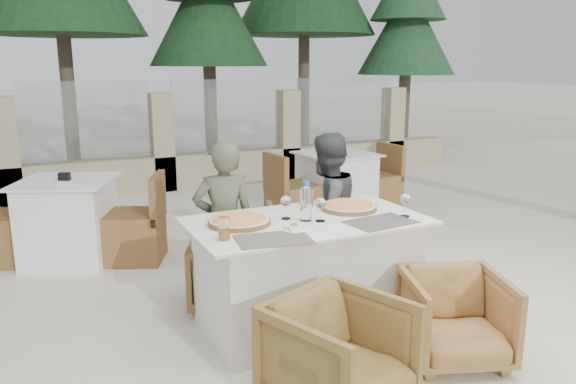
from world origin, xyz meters
name	(u,v)px	position (x,y,z in m)	size (l,w,h in m)	color
ground	(323,325)	(0.00, 0.00, 0.00)	(80.00, 80.00, 0.00)	beige
sand_patch	(90,127)	(0.00, 14.00, 0.01)	(30.00, 16.00, 0.01)	beige
perimeter_wall_far	(162,135)	(0.00, 4.80, 0.80)	(10.00, 0.34, 1.60)	tan
pine_centre	(208,25)	(1.50, 7.20, 2.50)	(2.20, 2.20, 5.00)	#1C421E
pine_far_right	(407,41)	(5.50, 6.50, 2.25)	(1.98, 1.98, 4.50)	#24502C
dining_table	(306,273)	(-0.10, 0.06, 0.39)	(1.60, 0.90, 0.77)	silver
placemat_near_left	(273,239)	(-0.49, -0.24, 0.77)	(0.45, 0.30, 0.00)	#5E5951
placemat_near_right	(380,222)	(0.31, -0.21, 0.77)	(0.45, 0.30, 0.00)	#554F49
pizza_left	(239,220)	(-0.56, 0.15, 0.80)	(0.41, 0.41, 0.05)	#F85D21
pizza_right	(349,206)	(0.29, 0.17, 0.80)	(0.40, 0.40, 0.05)	#D44F1C
water_bottle	(306,201)	(-0.12, 0.05, 0.91)	(0.08, 0.08, 0.27)	#ABCCE2
wine_glass_centre	(286,206)	(-0.23, 0.14, 0.86)	(0.08, 0.08, 0.18)	white
wine_glass_near	(320,208)	(-0.04, -0.02, 0.86)	(0.08, 0.08, 0.18)	white
wine_glass_corner	(406,204)	(0.54, -0.16, 0.86)	(0.08, 0.08, 0.18)	silver
beer_glass_left	(224,228)	(-0.76, -0.12, 0.84)	(0.07, 0.07, 0.14)	orange
beer_glass_right	(309,197)	(0.07, 0.38, 0.84)	(0.07, 0.07, 0.14)	#C07C1B
olive_dish	(294,227)	(-0.29, -0.13, 0.79)	(0.11, 0.11, 0.04)	white
armchair_far_left	(229,272)	(-0.48, 0.60, 0.27)	(0.58, 0.59, 0.54)	brown
armchair_far_right	(309,241)	(0.33, 0.87, 0.32)	(0.68, 0.70, 0.64)	olive
armchair_near_left	(339,356)	(-0.40, -0.89, 0.30)	(0.65, 0.67, 0.61)	brown
armchair_near_right	(455,318)	(0.51, -0.76, 0.28)	(0.59, 0.61, 0.56)	olive
diner_left	(224,225)	(-0.50, 0.63, 0.63)	(0.46, 0.30, 1.27)	#51543D
diner_right	(326,214)	(0.32, 0.56, 0.64)	(0.62, 0.49, 1.28)	#3C4042
bg_table_a	(68,221)	(-1.49, 2.17, 0.39)	(1.64, 0.82, 0.77)	white
bg_table_b	(336,185)	(1.53, 2.47, 0.39)	(1.64, 0.82, 0.77)	white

